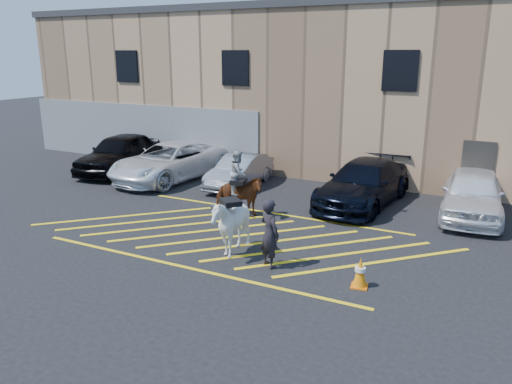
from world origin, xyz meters
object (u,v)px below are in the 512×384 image
at_px(saddled_white, 231,225).
at_px(mounted_bay, 239,190).
at_px(car_black_suv, 120,153).
at_px(car_white_pickup, 169,162).
at_px(car_blue_suv, 364,183).
at_px(handler, 270,233).
at_px(car_silver_sedan, 240,171).
at_px(traffic_cone, 360,272).
at_px(car_white_suv, 473,194).

bearing_deg(saddled_white, mounted_bay, 115.13).
xyz_separation_m(car_black_suv, car_white_pickup, (2.87, -0.20, -0.08)).
distance_m(car_black_suv, car_blue_suv, 11.20).
relative_size(car_blue_suv, saddled_white, 2.65).
height_order(car_blue_suv, handler, handler).
distance_m(car_silver_sedan, traffic_cone, 9.50).
xyz_separation_m(mounted_bay, traffic_cone, (4.99, -3.27, -0.53)).
bearing_deg(car_black_suv, car_silver_sedan, -6.49).
bearing_deg(car_black_suv, car_white_pickup, -11.65).
height_order(car_blue_suv, mounted_bay, mounted_bay).
bearing_deg(mounted_bay, car_silver_sedan, 118.12).
bearing_deg(handler, car_white_suv, -92.84).
bearing_deg(car_silver_sedan, car_black_suv, 179.40).
height_order(car_black_suv, car_white_pickup, car_black_suv).
distance_m(car_blue_suv, car_white_suv, 3.57).
bearing_deg(car_white_pickup, car_white_suv, 8.72).
bearing_deg(saddled_white, car_blue_suv, 72.46).
distance_m(mounted_bay, saddled_white, 3.22).
bearing_deg(traffic_cone, car_white_suv, 74.36).
distance_m(car_white_suv, mounted_bay, 7.69).
distance_m(car_white_pickup, car_silver_sedan, 3.24).
xyz_separation_m(car_silver_sedan, traffic_cone, (6.79, -6.64, -0.28)).
distance_m(car_black_suv, car_white_suv, 14.77).
distance_m(car_white_suv, handler, 7.86).
height_order(car_silver_sedan, car_white_suv, car_white_suv).
bearing_deg(car_black_suv, traffic_cone, -34.54).
distance_m(handler, saddled_white, 1.28).
bearing_deg(car_white_pickup, mounted_bay, -24.43).
bearing_deg(car_black_suv, car_blue_suv, -7.79).
relative_size(car_white_pickup, mounted_bay, 2.53).
xyz_separation_m(car_white_pickup, car_white_suv, (11.89, 0.41, 0.01)).
relative_size(car_white_pickup, handler, 3.15).
height_order(car_white_pickup, saddled_white, saddled_white).
xyz_separation_m(car_silver_sedan, car_blue_suv, (5.11, -0.14, 0.13)).
xyz_separation_m(car_silver_sedan, mounted_bay, (1.80, -3.37, 0.26)).
height_order(car_black_suv, traffic_cone, car_black_suv).
height_order(saddled_white, traffic_cone, saddled_white).
relative_size(car_black_suv, car_silver_sedan, 1.30).
distance_m(car_white_pickup, saddled_white, 8.73).
xyz_separation_m(car_white_pickup, mounted_bay, (5.02, -3.04, 0.12)).
xyz_separation_m(car_blue_suv, handler, (-0.68, -6.39, 0.12)).
xyz_separation_m(saddled_white, traffic_cone, (3.63, -0.35, -0.47)).
bearing_deg(car_black_suv, handler, -39.08).
xyz_separation_m(car_white_suv, traffic_cone, (-1.88, -6.72, -0.42)).
height_order(car_white_pickup, handler, handler).
bearing_deg(saddled_white, handler, -11.35).
height_order(car_blue_suv, traffic_cone, car_blue_suv).
distance_m(car_blue_suv, handler, 6.43).
relative_size(car_white_pickup, traffic_cone, 7.68).
bearing_deg(traffic_cone, car_black_suv, 153.23).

